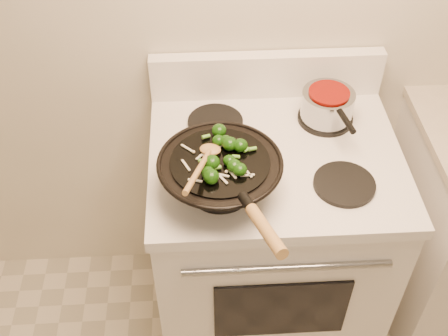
{
  "coord_description": "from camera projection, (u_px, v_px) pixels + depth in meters",
  "views": [
    {
      "loc": [
        -0.26,
        -0.08,
        2.1
      ],
      "look_at": [
        -0.19,
        1.02,
        1.01
      ],
      "focal_mm": 45.0,
      "sensor_mm": 36.0,
      "label": 1
    }
  ],
  "objects": [
    {
      "name": "wooden_spoon",
      "position": [
        204.0,
        161.0,
        1.48
      ],
      "size": [
        0.11,
        0.27,
        0.09
      ],
      "color": "#A47940",
      "rests_on": "wok"
    },
    {
      "name": "saucepan",
      "position": [
        328.0,
        105.0,
        1.79
      ],
      "size": [
        0.17,
        0.27,
        0.1
      ],
      "color": "#94989D",
      "rests_on": "stove"
    },
    {
      "name": "stirfry",
      "position": [
        223.0,
        156.0,
        1.52
      ],
      "size": [
        0.21,
        0.23,
        0.04
      ],
      "color": "#123908",
      "rests_on": "wok"
    },
    {
      "name": "stove",
      "position": [
        268.0,
        242.0,
        2.04
      ],
      "size": [
        0.78,
        0.67,
        1.08
      ],
      "color": "white",
      "rests_on": "ground"
    },
    {
      "name": "wok",
      "position": [
        221.0,
        174.0,
        1.56
      ],
      "size": [
        0.35,
        0.57,
        0.2
      ],
      "color": "black",
      "rests_on": "stove"
    }
  ]
}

